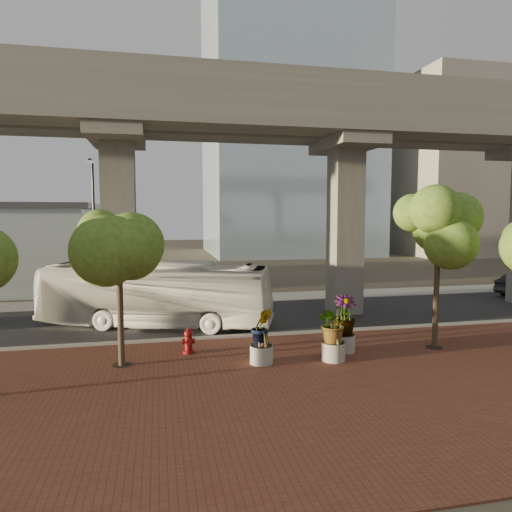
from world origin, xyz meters
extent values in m
plane|color=#3A342A|center=(0.00, 0.00, 0.00)|extent=(160.00, 160.00, 0.00)
cube|color=brown|center=(0.00, -8.00, 0.03)|extent=(70.00, 13.00, 0.06)
cube|color=black|center=(0.00, 2.00, 0.02)|extent=(90.00, 8.00, 0.04)
cube|color=#9F9D94|center=(0.00, -2.00, 0.08)|extent=(70.00, 0.25, 0.16)
cube|color=#9F9D94|center=(0.00, 7.50, 0.03)|extent=(90.00, 3.00, 0.06)
cube|color=gray|center=(0.00, 0.40, 10.50)|extent=(72.00, 2.40, 1.80)
cube|color=gray|center=(0.00, 3.60, 10.50)|extent=(72.00, 2.40, 1.80)
cube|color=gray|center=(0.00, -0.70, 11.90)|extent=(72.00, 0.12, 1.00)
cube|color=gray|center=(0.00, 4.70, 11.90)|extent=(72.00, 0.12, 1.00)
cube|color=gray|center=(38.00, 36.00, 12.00)|extent=(18.00, 16.00, 24.00)
imported|color=silver|center=(-4.28, 0.92, 1.58)|extent=(11.58, 6.31, 3.16)
cylinder|color=#660B0C|center=(-3.04, -3.90, 0.11)|extent=(0.45, 0.45, 0.10)
cylinder|color=#660B0C|center=(-3.04, -3.90, 0.47)|extent=(0.30, 0.30, 0.72)
sphere|color=#660B0C|center=(-3.04, -3.90, 0.83)|extent=(0.35, 0.35, 0.35)
cylinder|color=#660B0C|center=(-3.04, -3.90, 0.99)|extent=(0.10, 0.10, 0.12)
cylinder|color=#660B0C|center=(-3.04, -3.90, 0.53)|extent=(0.50, 0.20, 0.20)
cylinder|color=#9F9B90|center=(2.20, -5.95, 0.40)|extent=(0.88, 0.88, 0.69)
imported|color=#385F19|center=(2.20, -5.95, 1.48)|extent=(1.96, 1.96, 1.47)
cylinder|color=gray|center=(3.04, -4.99, 0.40)|extent=(0.87, 0.87, 0.67)
imported|color=#385F19|center=(3.04, -4.99, 1.53)|extent=(2.12, 2.12, 1.59)
cylinder|color=#A5A195|center=(-0.50, -5.71, 0.39)|extent=(0.85, 0.85, 0.66)
imported|color=#385F19|center=(-0.50, -5.71, 1.43)|extent=(1.88, 1.88, 1.41)
cylinder|color=#473828|center=(-5.50, -4.88, 1.83)|extent=(0.22, 0.22, 3.54)
cylinder|color=black|center=(-5.50, -4.88, 0.07)|extent=(0.70, 0.70, 0.01)
cylinder|color=#473828|center=(6.89, -5.27, 1.96)|extent=(0.22, 0.22, 3.80)
cylinder|color=black|center=(6.89, -5.27, 0.07)|extent=(0.70, 0.70, 0.01)
cylinder|color=#28282C|center=(-7.90, 7.50, 4.35)|extent=(0.15, 0.15, 8.61)
cube|color=#28282C|center=(-7.90, 6.96, 8.65)|extent=(0.16, 1.08, 0.16)
cube|color=silver|center=(-7.90, 6.42, 8.54)|extent=(0.43, 0.22, 0.13)
cylinder|color=#2F2F34|center=(6.86, 6.19, 4.17)|extent=(0.14, 0.14, 8.26)
cube|color=#2F2F34|center=(6.86, 5.67, 8.30)|extent=(0.15, 1.03, 0.15)
cube|color=silver|center=(6.86, 5.16, 8.20)|extent=(0.41, 0.21, 0.12)
camera|label=1|loc=(-4.13, -21.62, 5.49)|focal=32.00mm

